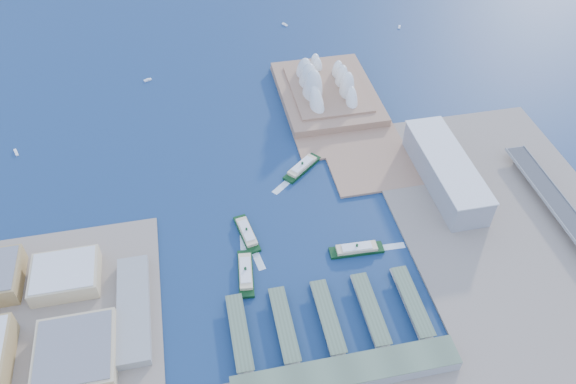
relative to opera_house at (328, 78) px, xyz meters
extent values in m
plane|color=#10274E|center=(-105.00, -280.00, -32.00)|extent=(3000.00, 3000.00, 0.00)
cube|color=gray|center=(135.00, -330.00, -30.50)|extent=(240.00, 500.00, 3.00)
cube|color=#986F53|center=(2.50, -20.00, -30.50)|extent=(135.00, 220.00, 3.00)
cube|color=gray|center=(90.00, -200.00, -11.50)|extent=(45.00, 155.00, 35.00)
cube|color=gray|center=(-90.00, -415.00, -23.00)|extent=(200.00, 28.00, 12.00)
camera|label=1|loc=(-187.14, -635.86, 428.28)|focal=35.00mm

